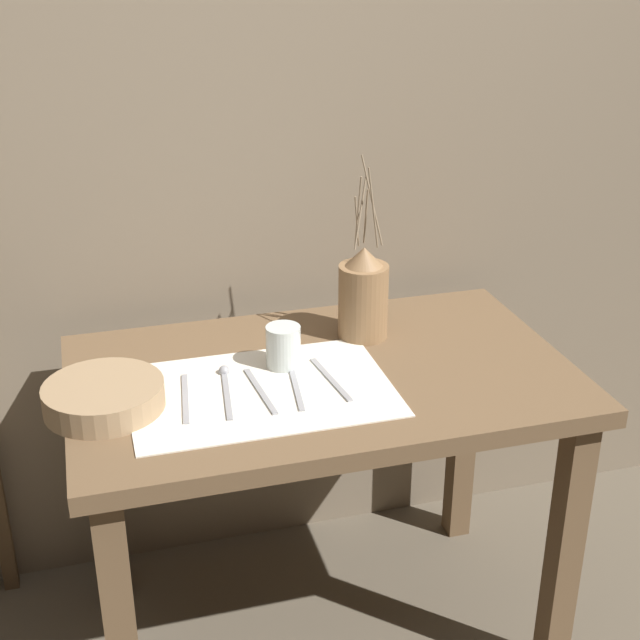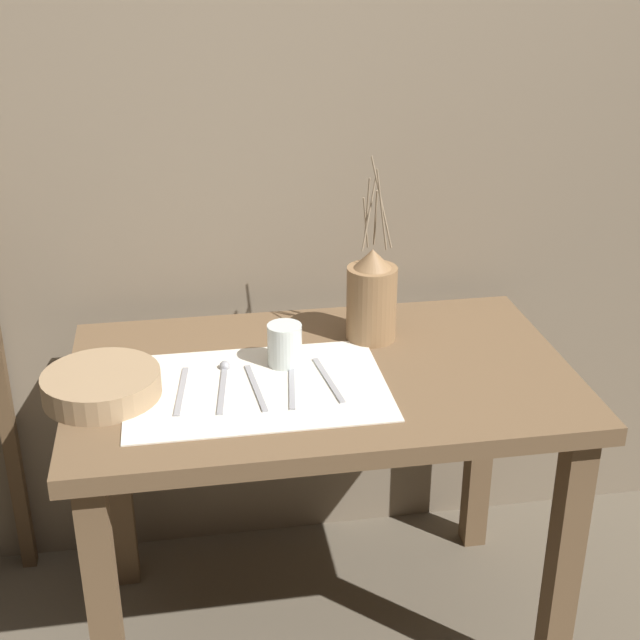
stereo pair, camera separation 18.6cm
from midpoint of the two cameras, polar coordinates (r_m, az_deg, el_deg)
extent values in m
plane|color=brown|center=(2.34, 2.51, -19.16)|extent=(12.00, 12.00, 0.00)
cube|color=#7A6B56|center=(2.17, 0.65, 13.44)|extent=(7.00, 0.06, 2.40)
cube|color=brown|center=(1.93, 2.88, -3.85)|extent=(1.08, 0.66, 0.04)
cube|color=brown|center=(1.88, -10.67, -18.60)|extent=(0.06, 0.06, 0.68)
cube|color=brown|center=(2.06, 17.90, -15.02)|extent=(0.06, 0.06, 0.68)
cube|color=brown|center=(2.31, -10.62, -9.48)|extent=(0.06, 0.06, 0.68)
cube|color=brown|center=(2.46, 12.40, -7.36)|extent=(0.06, 0.06, 0.68)
cube|color=silver|center=(1.85, -1.22, -4.41)|extent=(0.54, 0.37, 0.00)
cylinder|color=olive|center=(2.03, 5.94, 1.01)|extent=(0.11, 0.11, 0.17)
cone|color=olive|center=(1.99, 6.08, 3.88)|extent=(0.09, 0.09, 0.04)
cylinder|color=#847056|center=(1.96, 5.90, 6.65)|extent=(0.04, 0.04, 0.15)
cylinder|color=#847056|center=(1.96, 5.76, 6.75)|extent=(0.01, 0.02, 0.16)
cylinder|color=#847056|center=(1.95, 6.73, 6.95)|extent=(0.03, 0.01, 0.19)
cylinder|color=#847056|center=(1.97, 5.67, 6.16)|extent=(0.02, 0.02, 0.12)
cylinder|color=#847056|center=(1.97, 6.70, 7.43)|extent=(0.05, 0.03, 0.20)
cylinder|color=#847056|center=(1.98, 6.28, 6.46)|extent=(0.01, 0.03, 0.13)
cylinder|color=#9E7F5B|center=(1.83, -11.01, -4.19)|extent=(0.24, 0.24, 0.05)
cylinder|color=silver|center=(1.92, 0.50, -1.65)|extent=(0.08, 0.08, 0.09)
cube|color=#939399|center=(1.83, -6.00, -4.60)|extent=(0.04, 0.20, 0.00)
cube|color=#939399|center=(1.83, -3.38, -4.55)|extent=(0.04, 0.20, 0.00)
sphere|color=#939399|center=(1.92, -3.35, -3.03)|extent=(0.02, 0.02, 0.02)
cube|color=#939399|center=(1.84, -1.23, -4.42)|extent=(0.03, 0.20, 0.00)
cube|color=#939399|center=(1.85, 1.09, -4.26)|extent=(0.04, 0.20, 0.00)
sphere|color=#939399|center=(1.93, 0.92, -2.77)|extent=(0.02, 0.02, 0.02)
cube|color=#939399|center=(1.87, 3.39, -3.90)|extent=(0.04, 0.20, 0.00)
camera|label=1|loc=(0.09, -87.14, 1.30)|focal=50.00mm
camera|label=2|loc=(0.09, 92.86, -1.30)|focal=50.00mm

